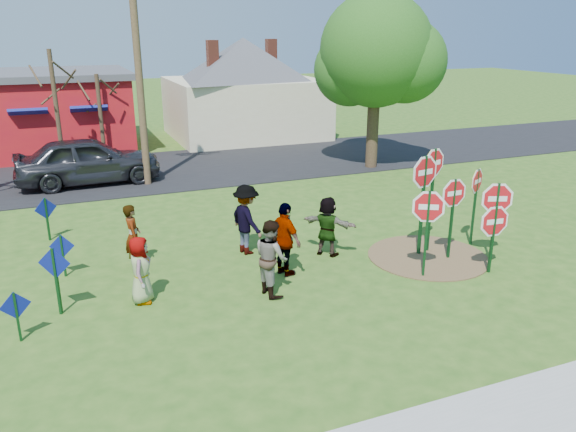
% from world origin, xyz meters
% --- Properties ---
extents(ground, '(120.00, 120.00, 0.00)m').
position_xyz_m(ground, '(0.00, 0.00, 0.00)').
color(ground, '#2C5518').
rests_on(ground, ground).
extents(road, '(120.00, 7.50, 0.04)m').
position_xyz_m(road, '(0.00, 11.50, 0.02)').
color(road, black).
rests_on(road, ground).
extents(dirt_patch, '(3.20, 3.20, 0.03)m').
position_xyz_m(dirt_patch, '(4.50, -1.00, 0.01)').
color(dirt_patch, brown).
rests_on(dirt_patch, ground).
extents(red_building, '(9.40, 7.69, 3.90)m').
position_xyz_m(red_building, '(-5.50, 17.99, 1.97)').
color(red_building, '#A5101C').
rests_on(red_building, ground).
extents(cream_house, '(9.40, 9.40, 6.50)m').
position_xyz_m(cream_house, '(5.50, 18.00, 2.92)').
color(cream_house, beige).
rests_on(cream_house, ground).
extents(stop_sign_a, '(0.94, 0.54, 2.35)m').
position_xyz_m(stop_sign_a, '(3.65, -1.99, 1.61)').
color(stop_sign_a, '#103E1B').
rests_on(stop_sign_a, ground).
extents(stop_sign_b, '(1.00, 0.29, 3.02)m').
position_xyz_m(stop_sign_b, '(4.73, -0.64, 2.21)').
color(stop_sign_b, '#103E1B').
rests_on(stop_sign_b, ground).
extents(stop_sign_c, '(1.02, 0.07, 2.33)m').
position_xyz_m(stop_sign_c, '(4.95, -1.28, 1.61)').
color(stop_sign_c, '#103E1B').
rests_on(stop_sign_c, ground).
extents(stop_sign_d, '(0.83, 0.45, 2.33)m').
position_xyz_m(stop_sign_d, '(6.19, -0.67, 1.68)').
color(stop_sign_d, '#103E1B').
rests_on(stop_sign_d, ground).
extents(stop_sign_e, '(1.07, 0.10, 1.89)m').
position_xyz_m(stop_sign_e, '(5.34, -2.41, 1.24)').
color(stop_sign_e, '#103E1B').
rests_on(stop_sign_e, ground).
extents(stop_sign_f, '(1.06, 0.42, 2.26)m').
position_xyz_m(stop_sign_f, '(5.95, -1.76, 1.56)').
color(stop_sign_f, '#103E1B').
rests_on(stop_sign_f, ground).
extents(stop_sign_g, '(1.15, 0.26, 2.90)m').
position_xyz_m(stop_sign_g, '(4.38, -0.75, 2.02)').
color(stop_sign_g, '#103E1B').
rests_on(stop_sign_g, ground).
extents(blue_diamond_a, '(0.57, 0.15, 1.06)m').
position_xyz_m(blue_diamond_a, '(-5.49, -1.57, 0.65)').
color(blue_diamond_a, '#103E1B').
rests_on(blue_diamond_a, ground).
extents(blue_diamond_b, '(0.64, 0.35, 1.54)m').
position_xyz_m(blue_diamond_b, '(-4.73, -0.68, 0.96)').
color(blue_diamond_b, '#103E1B').
rests_on(blue_diamond_b, ground).
extents(blue_diamond_c, '(0.59, 0.17, 1.10)m').
position_xyz_m(blue_diamond_c, '(-4.59, 1.36, 0.68)').
color(blue_diamond_c, '#103E1B').
rests_on(blue_diamond_c, ground).
extents(blue_diamond_d, '(0.59, 0.30, 1.29)m').
position_xyz_m(blue_diamond_d, '(-4.95, 4.21, 0.80)').
color(blue_diamond_d, '#103E1B').
rests_on(blue_diamond_d, ground).
extents(person_a, '(0.69, 0.87, 1.56)m').
position_xyz_m(person_a, '(-3.01, -0.77, 0.78)').
color(person_a, '#4B5595').
rests_on(person_a, ground).
extents(person_b, '(0.43, 0.63, 1.68)m').
position_xyz_m(person_b, '(-2.90, 1.30, 0.84)').
color(person_b, '#2E7762').
rests_on(person_b, ground).
extents(person_c, '(0.78, 0.94, 1.79)m').
position_xyz_m(person_c, '(-0.16, -1.45, 0.89)').
color(person_c, brown).
rests_on(person_c, ground).
extents(person_d, '(0.99, 1.38, 1.92)m').
position_xyz_m(person_d, '(0.09, 1.13, 0.96)').
color(person_d, '#343439').
rests_on(person_d, ground).
extents(person_e, '(0.77, 1.19, 1.88)m').
position_xyz_m(person_e, '(0.51, -0.62, 0.94)').
color(person_e, '#462D58').
rests_on(person_e, ground).
extents(person_f, '(1.37, 1.46, 1.64)m').
position_xyz_m(person_f, '(2.06, 0.18, 0.82)').
color(person_f, '#1D542A').
rests_on(person_f, ground).
extents(suv, '(5.52, 2.39, 1.85)m').
position_xyz_m(suv, '(-3.42, 10.28, 0.97)').
color(suv, '#2E2D32').
rests_on(suv, road).
extents(utility_pole, '(2.17, 0.45, 8.89)m').
position_xyz_m(utility_pole, '(-1.34, 9.37, 4.68)').
color(utility_pole, '#4C3823').
rests_on(utility_pole, ground).
extents(leafy_tree, '(5.19, 4.73, 7.37)m').
position_xyz_m(leafy_tree, '(8.42, 8.59, 4.75)').
color(leafy_tree, '#382819').
rests_on(leafy_tree, ground).
extents(bare_tree_east, '(1.80, 1.80, 5.10)m').
position_xyz_m(bare_tree_east, '(-4.34, 12.29, 3.30)').
color(bare_tree_east, '#382819').
rests_on(bare_tree_east, ground).
extents(bare_tree_extra, '(1.80, 1.80, 3.97)m').
position_xyz_m(bare_tree_extra, '(-2.55, 14.03, 2.57)').
color(bare_tree_extra, '#382819').
rests_on(bare_tree_extra, ground).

